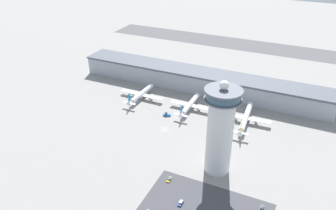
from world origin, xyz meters
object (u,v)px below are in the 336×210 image
at_px(airplane_gate_charlie, 246,118).
at_px(car_white_wagon, 262,208).
at_px(control_tower, 220,129).
at_px(airplane_gate_alpha, 141,94).
at_px(service_truck_catering, 167,115).
at_px(airplane_gate_bravo, 190,105).
at_px(car_grey_coupe, 181,203).
at_px(car_black_suv, 169,179).
at_px(service_truck_fuel, 218,129).

bearing_deg(airplane_gate_charlie, car_white_wagon, -70.99).
xyz_separation_m(control_tower, airplane_gate_alpha, (-83.21, 58.55, -24.01)).
bearing_deg(service_truck_catering, car_white_wagon, -37.39).
bearing_deg(airplane_gate_bravo, car_grey_coupe, -71.00).
xyz_separation_m(service_truck_catering, car_grey_coupe, (43.96, -76.94, -0.31)).
xyz_separation_m(service_truck_catering, car_white_wagon, (82.51, -63.06, -0.30)).
bearing_deg(car_black_suv, car_grey_coupe, -46.65).
relative_size(control_tower, car_black_suv, 12.80).
relative_size(airplane_gate_bravo, airplane_gate_charlie, 0.82).
bearing_deg(car_grey_coupe, airplane_gate_charlie, 82.59).
height_order(airplane_gate_alpha, car_grey_coupe, airplane_gate_alpha).
bearing_deg(service_truck_fuel, service_truck_catering, 177.23).
distance_m(airplane_gate_alpha, service_truck_catering, 34.75).
distance_m(service_truck_catering, car_white_wagon, 103.85).
bearing_deg(car_grey_coupe, car_white_wagon, 19.81).
xyz_separation_m(airplane_gate_alpha, airplane_gate_charlie, (86.64, -1.34, 0.26)).
distance_m(control_tower, airplane_gate_bravo, 75.01).
xyz_separation_m(airplane_gate_bravo, car_grey_coupe, (31.90, -92.64, -3.54)).
distance_m(car_black_suv, car_white_wagon, 51.41).
distance_m(airplane_gate_charlie, car_grey_coupe, 92.18).
bearing_deg(control_tower, service_truck_catering, 140.75).
relative_size(control_tower, car_white_wagon, 14.21).
bearing_deg(service_truck_catering, airplane_gate_charlie, 14.45).
xyz_separation_m(airplane_gate_bravo, car_white_wagon, (70.45, -78.75, -3.53)).
bearing_deg(airplane_gate_charlie, control_tower, -93.43).
bearing_deg(service_truck_fuel, control_tower, -74.15).
bearing_deg(car_white_wagon, airplane_gate_charlie, 109.01).
bearing_deg(airplane_gate_bravo, control_tower, -55.41).
relative_size(airplane_gate_bravo, service_truck_catering, 6.03).
relative_size(airplane_gate_charlie, car_black_suv, 9.86).
distance_m(airplane_gate_bravo, car_white_wagon, 105.72).
height_order(service_truck_catering, car_grey_coupe, service_truck_catering).
xyz_separation_m(airplane_gate_charlie, car_grey_coupe, (-11.87, -91.33, -3.80)).
distance_m(airplane_gate_bravo, car_black_suv, 81.36).
bearing_deg(control_tower, car_black_suv, -136.06).
xyz_separation_m(control_tower, car_white_wagon, (30.11, -20.25, -27.54)).
bearing_deg(airplane_gate_alpha, service_truck_fuel, -13.89).
height_order(control_tower, airplane_gate_charlie, control_tower).
xyz_separation_m(control_tower, airplane_gate_bravo, (-40.34, 58.50, -24.01)).
bearing_deg(control_tower, airplane_gate_bravo, 124.59).
relative_size(control_tower, airplane_gate_charlie, 1.30).
bearing_deg(airplane_gate_bravo, airplane_gate_alpha, 179.94).
bearing_deg(control_tower, car_grey_coupe, -103.89).
distance_m(service_truck_fuel, car_grey_coupe, 75.03).
xyz_separation_m(car_black_suv, car_grey_coupe, (12.85, -13.61, 0.05)).
height_order(airplane_gate_alpha, car_black_suv, airplane_gate_alpha).
xyz_separation_m(airplane_gate_charlie, car_white_wagon, (26.68, -77.45, -3.79)).
distance_m(control_tower, airplane_gate_alpha, 104.54).
height_order(airplane_gate_bravo, car_black_suv, airplane_gate_bravo).
distance_m(airplane_gate_alpha, car_grey_coupe, 119.13).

